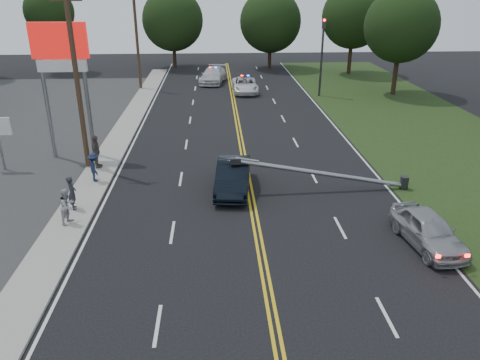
{
  "coord_description": "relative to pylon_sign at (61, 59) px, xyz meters",
  "views": [
    {
      "loc": [
        -1.74,
        -13.98,
        10.03
      ],
      "look_at": [
        -0.66,
        5.66,
        1.7
      ],
      "focal_mm": 35.0,
      "sensor_mm": 36.0,
      "label": 1
    }
  ],
  "objects": [
    {
      "name": "ground",
      "position": [
        10.5,
        -14.0,
        -6.0
      ],
      "size": [
        120.0,
        120.0,
        0.0
      ],
      "primitive_type": "plane",
      "color": "black",
      "rests_on": "ground"
    },
    {
      "name": "sidewalk",
      "position": [
        2.1,
        -4.0,
        -5.94
      ],
      "size": [
        1.8,
        70.0,
        0.12
      ],
      "primitive_type": "cube",
      "color": "gray",
      "rests_on": "ground"
    },
    {
      "name": "centerline_yellow",
      "position": [
        10.5,
        -4.0,
        -5.99
      ],
      "size": [
        0.36,
        80.0,
        0.0
      ],
      "primitive_type": "cube",
      "color": "gold",
      "rests_on": "ground"
    },
    {
      "name": "pylon_sign",
      "position": [
        0.0,
        0.0,
        0.0
      ],
      "size": [
        3.2,
        0.35,
        8.0
      ],
      "color": "gray",
      "rests_on": "ground"
    },
    {
      "name": "traffic_signal",
      "position": [
        18.8,
        16.0,
        -1.79
      ],
      "size": [
        0.28,
        0.41,
        7.05
      ],
      "color": "#2D2D30",
      "rests_on": "ground"
    },
    {
      "name": "fallen_streetlight",
      "position": [
        14.69,
        -6.0,
        -5.08
      ],
      "size": [
        9.36,
        0.44,
        1.91
      ],
      "color": "#2D2D30",
      "rests_on": "ground"
    },
    {
      "name": "utility_pole_mid",
      "position": [
        1.3,
        -2.0,
        -0.91
      ],
      "size": [
        1.6,
        0.28,
        10.0
      ],
      "color": "#382619",
      "rests_on": "ground"
    },
    {
      "name": "utility_pole_far",
      "position": [
        1.3,
        20.0,
        -0.91
      ],
      "size": [
        1.6,
        0.28,
        10.0
      ],
      "color": "#382619",
      "rests_on": "ground"
    },
    {
      "name": "tree_5",
      "position": [
        -10.14,
        30.44,
        0.93
      ],
      "size": [
        5.63,
        5.63,
        9.76
      ],
      "color": "black",
      "rests_on": "ground"
    },
    {
      "name": "tree_6",
      "position": [
        3.82,
        32.97,
        -0.24
      ],
      "size": [
        7.46,
        7.46,
        9.49
      ],
      "color": "black",
      "rests_on": "ground"
    },
    {
      "name": "tree_7",
      "position": [
        15.8,
        31.89,
        -0.36
      ],
      "size": [
        7.48,
        7.48,
        9.38
      ],
      "color": "black",
      "rests_on": "ground"
    },
    {
      "name": "tree_8",
      "position": [
        24.77,
        27.44,
        0.45
      ],
      "size": [
        7.15,
        7.15,
        10.02
      ],
      "color": "black",
      "rests_on": "ground"
    },
    {
      "name": "tree_9",
      "position": [
        26.08,
        16.21,
        0.39
      ],
      "size": [
        6.77,
        6.77,
        9.78
      ],
      "color": "black",
      "rests_on": "ground"
    },
    {
      "name": "crashed_sedan",
      "position": [
        9.63,
        -5.65,
        -5.22
      ],
      "size": [
        2.11,
        4.88,
        1.56
      ],
      "primitive_type": "imported",
      "rotation": [
        0.0,
        0.0,
        -0.1
      ],
      "color": "black",
      "rests_on": "ground"
    },
    {
      "name": "waiting_sedan",
      "position": [
        17.37,
        -11.65,
        -5.28
      ],
      "size": [
        2.17,
        4.36,
        1.43
      ],
      "primitive_type": "imported",
      "rotation": [
        0.0,
        0.0,
        0.12
      ],
      "color": "#999BA1",
      "rests_on": "ground"
    },
    {
      "name": "emergency_a",
      "position": [
        11.79,
        17.89,
        -5.28
      ],
      "size": [
        2.43,
        5.18,
        1.43
      ],
      "primitive_type": "imported",
      "rotation": [
        0.0,
        0.0,
        0.01
      ],
      "color": "white",
      "rests_on": "ground"
    },
    {
      "name": "emergency_b",
      "position": [
        8.66,
        22.81,
        -5.19
      ],
      "size": [
        3.31,
        5.93,
        1.62
      ],
      "primitive_type": "imported",
      "rotation": [
        0.0,
        0.0,
        -0.19
      ],
      "color": "silver",
      "rests_on": "ground"
    },
    {
      "name": "bystander_a",
      "position": [
        1.99,
        -7.64,
        -5.05
      ],
      "size": [
        0.56,
        0.69,
        1.65
      ],
      "primitive_type": "imported",
      "rotation": [
        0.0,
        0.0,
        1.88
      ],
      "color": "#292932",
      "rests_on": "sidewalk"
    },
    {
      "name": "bystander_b",
      "position": [
        2.17,
        -9.05,
        -5.06
      ],
      "size": [
        0.86,
        0.96,
        1.64
      ],
      "primitive_type": "imported",
      "rotation": [
        0.0,
        0.0,
        1.21
      ],
      "color": "#A0A0A4",
      "rests_on": "sidewalk"
    },
    {
      "name": "bystander_c",
      "position": [
        2.24,
        -4.29,
        -5.09
      ],
      "size": [
        0.95,
        1.17,
        1.58
      ],
      "primitive_type": "imported",
      "rotation": [
        0.0,
        0.0,
        1.98
      ],
      "color": "#19233F",
      "rests_on": "sidewalk"
    },
    {
      "name": "bystander_d",
      "position": [
        1.91,
        -2.25,
        -4.91
      ],
      "size": [
        0.48,
        1.13,
        1.93
      ],
      "primitive_type": "imported",
      "rotation": [
        0.0,
        0.0,
        1.56
      ],
      "color": "#584A46",
      "rests_on": "sidewalk"
    }
  ]
}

